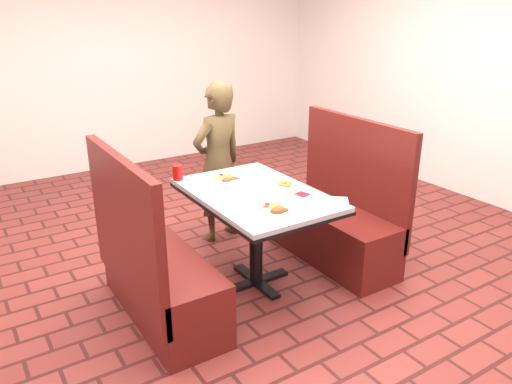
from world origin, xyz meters
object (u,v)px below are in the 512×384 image
Objects in this scene: diner_person at (218,163)px; near_dinner_plate at (275,208)px; booth_bench_right at (337,221)px; far_dinner_plate at (227,177)px; dining_table at (256,204)px; red_tumbler at (178,173)px; plantain_plate at (284,185)px; booth_bench_left at (155,274)px.

diner_person reaches higher than near_dinner_plate.
far_dinner_plate is (-0.85, 0.34, 0.44)m from booth_bench_right.
booth_bench_right reaches higher than far_dinner_plate.
dining_table is 0.90m from diner_person.
red_tumbler reaches higher than far_dinner_plate.
far_dinner_plate is 1.31× the size of plantain_plate.
dining_table is 1.01× the size of booth_bench_left.
plantain_plate is at bearing -3.39° from dining_table.
booth_bench_left is 1.13m from plantain_plate.
near_dinner_plate reaches higher than far_dinner_plate.
dining_table is at bearing 76.21° from near_dinner_plate.
near_dinner_plate is at bearing -157.53° from booth_bench_right.
dining_table is 0.85× the size of diner_person.
plantain_plate is (0.29, -0.35, -0.01)m from far_dinner_plate.
far_dinner_plate reaches higher than dining_table.
booth_bench_left reaches higher than dining_table.
booth_bench_right is 0.71m from plantain_plate.
booth_bench_left reaches higher than red_tumbler.
red_tumbler is at bearing 136.70° from plantain_plate.
near_dinner_plate is 1.33× the size of plantain_plate.
near_dinner_plate is 1.02× the size of far_dinner_plate.
diner_person is (0.17, 0.88, 0.06)m from dining_table.
near_dinner_plate is 0.48m from plantain_plate.
booth_bench_right is at bearing 0.00° from dining_table.
near_dinner_plate is at bearing -73.64° from red_tumbler.
red_tumbler reaches higher than dining_table.
dining_table is at bearing 0.00° from booth_bench_left.
diner_person reaches higher than red_tumbler.
red_tumbler is (-0.36, 0.55, 0.15)m from dining_table.
booth_bench_left is 1.36m from diner_person.
plantain_plate is (1.04, -0.01, 0.43)m from booth_bench_left.
booth_bench_right is (1.60, 0.00, 0.00)m from booth_bench_left.
red_tumbler reaches higher than plantain_plate.
red_tumbler is (-0.27, 0.92, 0.03)m from near_dinner_plate.
plantain_plate is (0.24, -0.01, 0.11)m from dining_table.
diner_person reaches higher than far_dinner_plate.
diner_person is 7.75× the size of plantain_plate.
booth_bench_right is at bearing -21.80° from far_dinner_plate.
booth_bench_left is at bearing 31.06° from diner_person.
booth_bench_left is at bearing -128.47° from red_tumbler.
diner_person is 0.90m from plantain_plate.
far_dinner_plate is at bearing -34.37° from red_tumbler.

